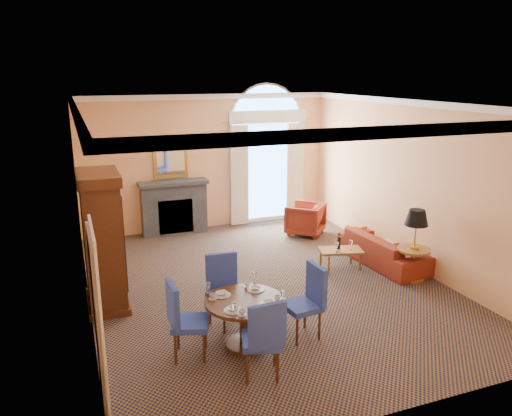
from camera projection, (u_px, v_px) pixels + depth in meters
name	position (u px, v px, depth m)	size (l,w,h in m)	color
ground	(266.00, 285.00, 8.95)	(7.50, 7.50, 0.00)	#101B32
room_envelope	(251.00, 140.00, 8.88)	(6.04, 7.52, 3.45)	#FAB477
armoire	(103.00, 243.00, 7.93)	(0.63, 1.12, 2.21)	#3C1E0D
dining_table	(245.00, 311.00, 6.82)	(1.11, 1.11, 0.90)	#3C1E0D
dining_chair_north	(224.00, 285.00, 7.47)	(0.60, 0.60, 1.07)	#253B94
dining_chair_south	(264.00, 335.00, 6.03)	(0.60, 0.60, 1.07)	#253B94
dining_chair_east	(309.00, 297.00, 7.07)	(0.53, 0.53, 1.07)	#253B94
dining_chair_west	(182.00, 316.00, 6.52)	(0.60, 0.60, 1.07)	#253B94
sofa	(383.00, 249.00, 9.86)	(2.04, 0.80, 0.59)	maroon
armchair	(305.00, 219.00, 11.65)	(0.79, 0.81, 0.74)	maroon
coffee_table	(341.00, 250.00, 9.54)	(0.90, 0.64, 0.74)	brown
side_table	(415.00, 236.00, 8.97)	(0.59, 0.59, 1.30)	brown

